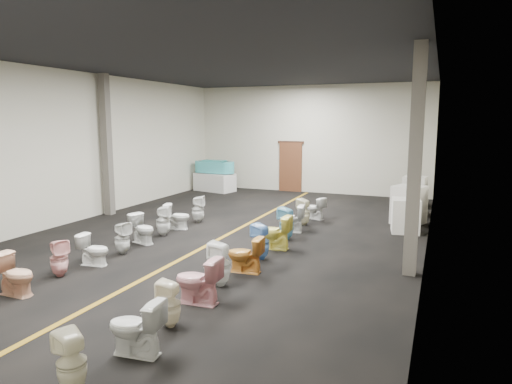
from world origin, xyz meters
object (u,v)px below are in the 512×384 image
toilet_left_2 (15,274)px  toilet_left_9 (198,209)px  display_table (215,182)px  toilet_right_7 (274,232)px  toilet_right_11 (315,208)px  toilet_left_5 (122,238)px  toilet_left_8 (177,216)px  appliance_crate_d (415,191)px  toilet_right_10 (304,212)px  appliance_crate_a (406,216)px  toilet_left_7 (163,221)px  toilet_left_4 (94,250)px  toilet_right_0 (72,362)px  toilet_right_4 (220,264)px  appliance_crate_b (409,205)px  toilet_right_9 (291,218)px  toilet_right_8 (286,223)px  toilet_right_6 (261,242)px  appliance_crate_c (412,200)px  toilet_left_6 (143,229)px  toilet_right_5 (245,255)px  toilet_right_2 (170,304)px  toilet_right_3 (198,280)px  bathtub (214,167)px  toilet_right_1 (136,327)px

toilet_left_2 → toilet_left_9: toilet_left_9 is taller
toilet_left_2 → display_table: bearing=11.2°
toilet_left_2 → toilet_right_7: (3.21, 4.46, 0.04)m
toilet_right_7 → toilet_right_11: (0.02, 3.63, -0.07)m
toilet_left_5 → toilet_left_8: bearing=14.2°
appliance_crate_d → toilet_right_10: appliance_crate_d is taller
appliance_crate_a → toilet_right_7: size_ratio=1.13×
toilet_right_7 → toilet_left_7: bearing=-93.7°
toilet_left_4 → toilet_right_7: toilet_right_7 is taller
toilet_right_0 → toilet_right_4: size_ratio=0.87×
appliance_crate_b → toilet_right_7: size_ratio=1.38×
toilet_right_9 → toilet_right_8: bearing=0.8°
toilet_right_0 → toilet_right_6: toilet_right_6 is taller
appliance_crate_c → toilet_right_4: appliance_crate_c is taller
toilet_left_5 → toilet_left_6: 0.97m
toilet_left_8 → toilet_right_5: (3.28, -2.71, 0.01)m
toilet_left_7 → appliance_crate_a: bearing=-84.0°
appliance_crate_b → toilet_right_10: 3.14m
toilet_right_7 → toilet_left_5: bearing=-63.0°
toilet_left_2 → toilet_right_5: toilet_left_2 is taller
appliance_crate_c → toilet_left_8: 7.61m
appliance_crate_b → toilet_left_2: bearing=-125.1°
toilet_left_8 → toilet_right_2: bearing=-164.3°
toilet_right_0 → toilet_right_2: toilet_right_0 is taller
toilet_left_5 → toilet_right_7: 3.53m
appliance_crate_b → toilet_right_3: size_ratio=1.40×
toilet_right_9 → toilet_right_10: 0.95m
appliance_crate_d → toilet_right_4: appliance_crate_d is taller
toilet_left_2 → toilet_right_4: size_ratio=0.89×
bathtub → toilet_right_4: (5.41, -10.26, -0.65)m
toilet_right_3 → toilet_right_1: bearing=0.5°
appliance_crate_d → toilet_right_5: bearing=-107.1°
toilet_right_7 → toilet_left_8: bearing=-107.4°
bathtub → appliance_crate_d: (8.27, -0.52, -0.53)m
toilet_right_1 → appliance_crate_a: bearing=155.9°
toilet_left_7 → toilet_right_8: toilet_right_8 is taller
toilet_left_5 → toilet_right_4: bearing=-97.3°
toilet_right_8 → appliance_crate_d: bearing=165.8°
bathtub → toilet_left_2: bearing=-76.0°
display_table → toilet_left_6: (2.28, -8.32, -0.02)m
toilet_left_6 → toilet_right_10: (3.17, 3.45, 0.03)m
toilet_left_9 → toilet_right_9: bearing=-107.5°
toilet_right_1 → toilet_right_8: bearing=174.5°
toilet_right_8 → appliance_crate_a: bearing=135.4°
toilet_right_3 → toilet_left_2: bearing=-76.8°
appliance_crate_c → toilet_right_0: appliance_crate_c is taller
toilet_right_3 → appliance_crate_b: bearing=157.4°
appliance_crate_b → toilet_right_3: appliance_crate_b is taller
bathtub → toilet_right_3: size_ratio=2.30×
toilet_left_9 → toilet_right_0: size_ratio=1.11×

